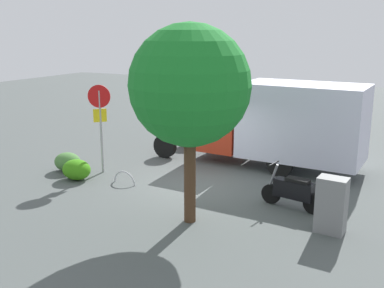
# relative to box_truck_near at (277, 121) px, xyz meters

# --- Properties ---
(ground_plane) EXTENTS (60.00, 60.00, 0.00)m
(ground_plane) POSITION_rel_box_truck_near_xyz_m (1.60, 3.20, -1.65)
(ground_plane) COLOR #4D5352
(box_truck_near) EXTENTS (7.57, 2.54, 3.01)m
(box_truck_near) POSITION_rel_box_truck_near_xyz_m (0.00, 0.00, 0.00)
(box_truck_near) COLOR black
(box_truck_near) RESTS_ON ground
(motorcycle) EXTENTS (1.80, 0.65, 1.20)m
(motorcycle) POSITION_rel_box_truck_near_xyz_m (-1.61, 3.64, -1.13)
(motorcycle) COLOR black
(motorcycle) RESTS_ON ground
(stop_sign) EXTENTS (0.71, 0.33, 3.01)m
(stop_sign) POSITION_rel_box_truck_near_xyz_m (5.05, 3.36, 0.36)
(stop_sign) COLOR #9E9EA3
(stop_sign) RESTS_ON ground
(street_tree) EXTENTS (2.94, 2.94, 4.94)m
(street_tree) POSITION_rel_box_truck_near_xyz_m (0.50, 5.64, 1.80)
(street_tree) COLOR #47301E
(street_tree) RESTS_ON ground
(utility_cabinet) EXTENTS (0.72, 0.53, 1.37)m
(utility_cabinet) POSITION_rel_box_truck_near_xyz_m (-2.80, 4.67, -0.96)
(utility_cabinet) COLOR slate
(utility_cabinet) RESTS_ON ground
(bike_rack_hoop) EXTENTS (0.85, 0.11, 0.85)m
(bike_rack_hoop) POSITION_rel_box_truck_near_xyz_m (3.69, 4.00, -1.65)
(bike_rack_hoop) COLOR #B7B7BC
(bike_rack_hoop) RESTS_ON ground
(shrub_near_sign) EXTENTS (0.96, 0.78, 0.65)m
(shrub_near_sign) POSITION_rel_box_truck_near_xyz_m (6.22, 3.79, -1.32)
(shrub_near_sign) COLOR #487A3A
(shrub_near_sign) RESTS_ON ground
(shrub_mid_verge) EXTENTS (0.98, 0.80, 0.67)m
(shrub_mid_verge) POSITION_rel_box_truck_near_xyz_m (5.32, 4.36, -1.31)
(shrub_mid_verge) COLOR #3A8815
(shrub_mid_verge) RESTS_ON ground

